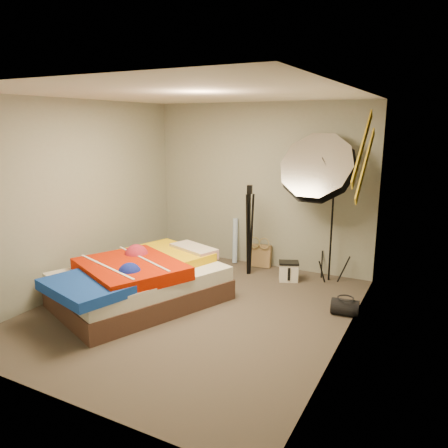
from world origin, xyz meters
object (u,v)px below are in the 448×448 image
Objects in this scene: wrapping_roll at (235,241)px; camera_case at (289,272)px; duffel_bag at (345,307)px; tote_bag at (260,256)px; photo_umbrella at (319,170)px; camera_tripod at (249,224)px; bed at (140,281)px.

wrapping_roll is 2.76× the size of camera_case.
camera_case is 0.82× the size of duffel_bag.
tote_bag is at bearing 124.21° from camera_case.
tote_bag is at bearing -2.97° from wrapping_roll.
photo_umbrella is (0.93, -0.22, 1.40)m from tote_bag.
photo_umbrella is at bearing 118.05° from duffel_bag.
camera_case is (0.61, -0.40, -0.05)m from tote_bag.
camera_tripod reaches higher than tote_bag.
bed is at bearing -167.02° from duffel_bag.
tote_bag is 0.71m from camera_tripod.
bed reaches higher than duffel_bag.
wrapping_roll is at bearing 143.01° from duffel_bag.
camera_case is at bearing 134.88° from duffel_bag.
tote_bag reaches higher than camera_case.
wrapping_roll is 2.05m from bed.
bed is 1.82× the size of camera_tripod.
wrapping_roll is 0.54× the size of camera_tripod.
duffel_bag is 1.90m from camera_tripod.
camera_tripod is (-0.63, 0.01, 0.63)m from camera_case.
wrapping_roll is 2.36m from duffel_bag.
camera_tripod is (0.75, 1.61, 0.48)m from bed.
camera_tripod is at bearing -98.70° from tote_bag.
tote_bag is 2.14m from bed.
photo_umbrella reaches higher than camera_tripod.
bed is 1.10× the size of photo_umbrella.
tote_bag is at bearing 136.99° from duffel_bag.
camera_case is 0.89m from camera_tripod.
wrapping_roll is at bearing 135.92° from camera_tripod.
wrapping_roll reaches higher than camera_case.
tote_bag is at bearing 166.40° from photo_umbrella.
wrapping_roll is 1.85m from photo_umbrella.
bed is at bearing -115.15° from camera_tripod.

